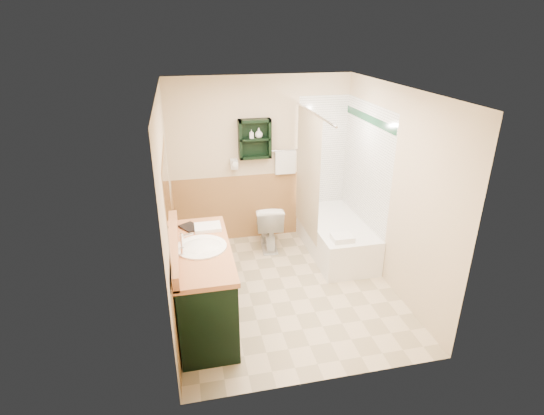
{
  "coord_description": "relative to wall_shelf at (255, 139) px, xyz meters",
  "views": [
    {
      "loc": [
        -1.11,
        -4.28,
        3.0
      ],
      "look_at": [
        -0.12,
        0.2,
        1.02
      ],
      "focal_mm": 28.0,
      "sensor_mm": 36.0,
      "label": 1
    }
  ],
  "objects": [
    {
      "name": "vanity",
      "position": [
        -0.89,
        -1.83,
        -1.09
      ],
      "size": [
        0.59,
        1.46,
        0.92
      ],
      "primitive_type": "cube",
      "color": "black",
      "rests_on": "ground"
    },
    {
      "name": "tile_right",
      "position": [
        1.38,
        -0.66,
        -0.5
      ],
      "size": [
        1.5,
        1.5,
        2.1
      ],
      "primitive_type": null,
      "color": "white",
      "rests_on": "right_wall"
    },
    {
      "name": "mirror_glass",
      "position": [
        -1.17,
        -1.96,
        -0.05
      ],
      "size": [
        1.2,
        1.2,
        0.9
      ],
      "primitive_type": null,
      "color": "white",
      "rests_on": "left_wall"
    },
    {
      "name": "left_wall",
      "position": [
        -1.22,
        -1.41,
        -0.35
      ],
      "size": [
        0.04,
        3.0,
        2.4
      ],
      "primitive_type": "cube",
      "color": "beige",
      "rests_on": "ground"
    },
    {
      "name": "soap_bottle_a",
      "position": [
        -0.05,
        -0.01,
        0.04
      ],
      "size": [
        0.05,
        0.12,
        0.05
      ],
      "primitive_type": "imported",
      "rotation": [
        0.0,
        0.0,
        -0.0
      ],
      "color": "white",
      "rests_on": "wall_shelf"
    },
    {
      "name": "bathtub",
      "position": [
        1.03,
        -0.66,
        -1.3
      ],
      "size": [
        0.74,
        1.5,
        0.49
      ],
      "primitive_type": "cube",
      "color": "white",
      "rests_on": "ground"
    },
    {
      "name": "soap_bottle_b",
      "position": [
        0.06,
        -0.01,
        0.07
      ],
      "size": [
        0.14,
        0.16,
        0.11
      ],
      "primitive_type": "imported",
      "rotation": [
        0.0,
        0.0,
        0.27
      ],
      "color": "white",
      "rests_on": "wall_shelf"
    },
    {
      "name": "wainscot_left",
      "position": [
        -1.19,
        -1.41,
        -1.05
      ],
      "size": [
        2.98,
        2.98,
        1.0
      ],
      "primitive_type": null,
      "color": "#B87C4A",
      "rests_on": "left_wall"
    },
    {
      "name": "toilet",
      "position": [
        0.13,
        -0.28,
        -1.21
      ],
      "size": [
        0.44,
        0.72,
        0.67
      ],
      "primitive_type": "imported",
      "rotation": [
        0.0,
        0.0,
        3.05
      ],
      "color": "white",
      "rests_on": "ground"
    },
    {
      "name": "towel_bar",
      "position": [
        0.45,
        0.04,
        -0.2
      ],
      "size": [
        0.4,
        0.06,
        0.4
      ],
      "primitive_type": null,
      "color": "white",
      "rests_on": "back_wall"
    },
    {
      "name": "back_wall",
      "position": [
        0.1,
        0.11,
        -0.35
      ],
      "size": [
        2.6,
        0.04,
        2.4
      ],
      "primitive_type": "cube",
      "color": "beige",
      "rests_on": "ground"
    },
    {
      "name": "wall_shelf",
      "position": [
        0.0,
        0.0,
        0.0
      ],
      "size": [
        0.45,
        0.15,
        0.55
      ],
      "primitive_type": "cube",
      "color": "black",
      "rests_on": "back_wall"
    },
    {
      "name": "tile_back",
      "position": [
        1.13,
        0.07,
        -0.5
      ],
      "size": [
        0.95,
        0.95,
        2.1
      ],
      "primitive_type": null,
      "color": "white",
      "rests_on": "back_wall"
    },
    {
      "name": "tub_towel",
      "position": [
        0.89,
        -1.22,
        -1.02
      ],
      "size": [
        0.26,
        0.22,
        0.07
      ],
      "primitive_type": "cube",
      "color": "white",
      "rests_on": "bathtub"
    },
    {
      "name": "wainscot_back",
      "position": [
        0.1,
        0.08,
        -1.05
      ],
      "size": [
        2.58,
        2.58,
        1.0
      ],
      "primitive_type": null,
      "color": "#B87C4A",
      "rests_on": "back_wall"
    },
    {
      "name": "vanity_book",
      "position": [
        -1.06,
        -1.39,
        -0.51
      ],
      "size": [
        0.16,
        0.11,
        0.23
      ],
      "primitive_type": "imported",
      "rotation": [
        0.0,
        0.0,
        0.56
      ],
      "color": "black",
      "rests_on": "vanity"
    },
    {
      "name": "shower_curtain",
      "position": [
        0.63,
        -0.48,
        -0.4
      ],
      "size": [
        1.05,
        1.05,
        1.7
      ],
      "primitive_type": null,
      "color": "#C4B894",
      "rests_on": "curtain_rod"
    },
    {
      "name": "hair_dryer",
      "position": [
        -0.3,
        0.02,
        -0.35
      ],
      "size": [
        0.1,
        0.24,
        0.18
      ],
      "primitive_type": null,
      "color": "silver",
      "rests_on": "back_wall"
    },
    {
      "name": "curtain_rod",
      "position": [
        0.63,
        -0.66,
        0.45
      ],
      "size": [
        0.03,
        1.6,
        0.03
      ],
      "primitive_type": "cylinder",
      "rotation": [
        1.57,
        0.0,
        0.0
      ],
      "color": "silver",
      "rests_on": "back_wall"
    },
    {
      "name": "right_wall",
      "position": [
        1.42,
        -1.41,
        -0.35
      ],
      "size": [
        0.04,
        3.0,
        2.4
      ],
      "primitive_type": "cube",
      "color": "beige",
      "rests_on": "ground"
    },
    {
      "name": "floor",
      "position": [
        0.1,
        -1.41,
        -1.55
      ],
      "size": [
        3.0,
        3.0,
        0.0
      ],
      "primitive_type": "plane",
      "color": "beige",
      "rests_on": "ground"
    },
    {
      "name": "tile_accent",
      "position": [
        1.37,
        -0.66,
        0.35
      ],
      "size": [
        1.5,
        1.5,
        0.1
      ],
      "primitive_type": null,
      "color": "#124026",
      "rests_on": "right_wall"
    },
    {
      "name": "counter_towel",
      "position": [
        -0.79,
        -1.41,
        -0.61
      ],
      "size": [
        0.29,
        0.23,
        0.04
      ],
      "primitive_type": "cube",
      "color": "white",
      "rests_on": "vanity"
    },
    {
      "name": "mirror_frame",
      "position": [
        -1.17,
        -1.96,
        -0.05
      ],
      "size": [
        1.3,
        1.3,
        1.0
      ],
      "primitive_type": null,
      "color": "brown",
      "rests_on": "left_wall"
    },
    {
      "name": "ceiling",
      "position": [
        0.1,
        -1.41,
        0.87
      ],
      "size": [
        2.6,
        3.0,
        0.04
      ],
      "primitive_type": "cube",
      "color": "white",
      "rests_on": "back_wall"
    }
  ]
}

